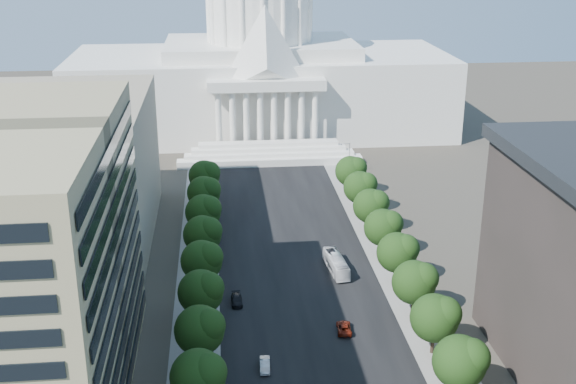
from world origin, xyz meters
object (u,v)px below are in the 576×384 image
object	(u,v)px
car_red	(344,328)
car_dark_b	(237,300)
city_bus	(336,264)
car_silver	(265,365)

from	to	relation	value
car_red	car_dark_b	size ratio (longest dim) A/B	1.05
car_red	city_bus	world-z (taller)	city_bus
car_dark_b	city_bus	distance (m)	22.51
car_dark_b	city_bus	world-z (taller)	city_bus
car_silver	car_red	bearing A→B (deg)	37.11
car_red	car_dark_b	distance (m)	20.62
car_silver	car_red	world-z (taller)	car_silver
city_bus	car_red	bearing A→B (deg)	-101.47
city_bus	car_dark_b	bearing A→B (deg)	-156.32
car_dark_b	city_bus	size ratio (longest dim) A/B	0.42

